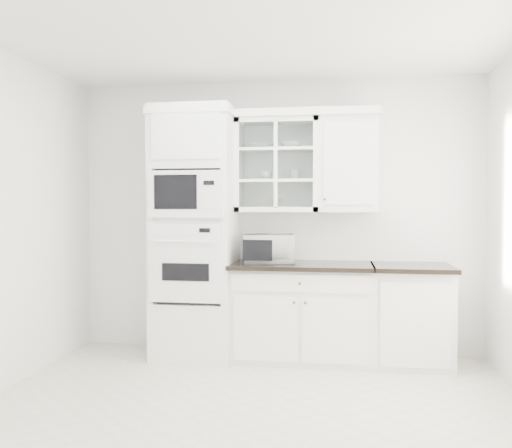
# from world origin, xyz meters

# --- Properties ---
(ground) EXTENTS (4.00, 3.50, 0.01)m
(ground) POSITION_xyz_m (0.00, 0.00, 0.01)
(ground) COLOR beige
(ground) RESTS_ON ground
(room_shell) EXTENTS (4.00, 3.50, 2.70)m
(room_shell) POSITION_xyz_m (0.00, 0.43, 1.78)
(room_shell) COLOR white
(room_shell) RESTS_ON ground
(oven_column) EXTENTS (0.76, 0.68, 2.40)m
(oven_column) POSITION_xyz_m (-0.75, 1.42, 1.20)
(oven_column) COLOR white
(oven_column) RESTS_ON ground
(base_cabinet_run) EXTENTS (1.32, 0.67, 0.92)m
(base_cabinet_run) POSITION_xyz_m (0.28, 1.45, 0.46)
(base_cabinet_run) COLOR white
(base_cabinet_run) RESTS_ON ground
(extra_base_cabinet) EXTENTS (0.72, 0.67, 0.92)m
(extra_base_cabinet) POSITION_xyz_m (1.28, 1.45, 0.46)
(extra_base_cabinet) COLOR white
(extra_base_cabinet) RESTS_ON ground
(upper_cabinet_glass) EXTENTS (0.80, 0.33, 0.90)m
(upper_cabinet_glass) POSITION_xyz_m (0.03, 1.58, 1.85)
(upper_cabinet_glass) COLOR white
(upper_cabinet_glass) RESTS_ON room_shell
(upper_cabinet_solid) EXTENTS (0.55, 0.33, 0.90)m
(upper_cabinet_solid) POSITION_xyz_m (0.71, 1.58, 1.85)
(upper_cabinet_solid) COLOR white
(upper_cabinet_solid) RESTS_ON room_shell
(crown_molding) EXTENTS (2.14, 0.38, 0.07)m
(crown_molding) POSITION_xyz_m (-0.07, 1.56, 2.33)
(crown_molding) COLOR white
(crown_molding) RESTS_ON room_shell
(countertop_microwave) EXTENTS (0.54, 0.48, 0.27)m
(countertop_microwave) POSITION_xyz_m (-0.05, 1.43, 1.06)
(countertop_microwave) COLOR white
(countertop_microwave) RESTS_ON base_cabinet_run
(bowl_a) EXTENTS (0.27, 0.27, 0.06)m
(bowl_a) POSITION_xyz_m (-0.13, 1.58, 2.04)
(bowl_a) COLOR white
(bowl_a) RESTS_ON upper_cabinet_glass
(bowl_b) EXTENTS (0.23, 0.23, 0.06)m
(bowl_b) POSITION_xyz_m (0.16, 1.58, 2.04)
(bowl_b) COLOR white
(bowl_b) RESTS_ON upper_cabinet_glass
(cup_a) EXTENTS (0.12, 0.12, 0.09)m
(cup_a) POSITION_xyz_m (-0.08, 1.59, 1.75)
(cup_a) COLOR white
(cup_a) RESTS_ON upper_cabinet_glass
(cup_b) EXTENTS (0.13, 0.13, 0.10)m
(cup_b) POSITION_xyz_m (0.20, 1.59, 1.76)
(cup_b) COLOR white
(cup_b) RESTS_ON upper_cabinet_glass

